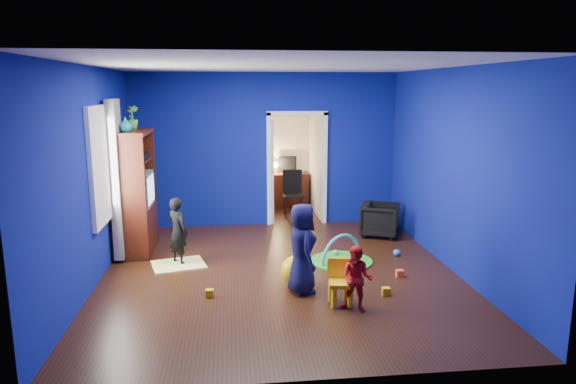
{
  "coord_description": "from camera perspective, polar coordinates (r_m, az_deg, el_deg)",
  "views": [
    {
      "loc": [
        -0.66,
        -6.92,
        2.61
      ],
      "look_at": [
        0.16,
        0.4,
        1.11
      ],
      "focal_mm": 32.0,
      "sensor_mm": 36.0,
      "label": 1
    }
  ],
  "objects": [
    {
      "name": "hopper_ball",
      "position": [
        6.98,
        0.83,
        -8.71
      ],
      "size": [
        0.4,
        0.4,
        0.4
      ],
      "primitive_type": "sphere",
      "color": "yellow",
      "rests_on": "floor"
    },
    {
      "name": "folding_chair",
      "position": [
        10.52,
        0.59,
        -0.29
      ],
      "size": [
        0.4,
        0.4,
        0.92
      ],
      "primitive_type": "cube",
      "color": "black",
      "rests_on": "floor"
    },
    {
      "name": "kid_chair",
      "position": [
        6.39,
        5.86,
        -10.22
      ],
      "size": [
        0.32,
        0.32,
        0.5
      ],
      "primitive_type": "cube",
      "rotation": [
        0.0,
        0.0,
        -0.15
      ],
      "color": "yellow",
      "rests_on": "floor"
    },
    {
      "name": "toy_2",
      "position": [
        6.71,
        -8.71,
        -11.06
      ],
      "size": [
        0.1,
        0.08,
        0.1
      ],
      "primitive_type": "cube",
      "color": "#E09D0B",
      "rests_on": "floor"
    },
    {
      "name": "toy_0",
      "position": [
        7.46,
        12.3,
        -8.84
      ],
      "size": [
        0.1,
        0.08,
        0.1
      ],
      "primitive_type": "cube",
      "color": "#FB5329",
      "rests_on": "floor"
    },
    {
      "name": "armchair",
      "position": [
        9.32,
        10.2,
        -3.06
      ],
      "size": [
        0.85,
        0.84,
        0.59
      ],
      "primitive_type": "imported",
      "rotation": [
        0.0,
        0.0,
        1.16
      ],
      "color": "black",
      "rests_on": "floor"
    },
    {
      "name": "window_left",
      "position": [
        7.57,
        -20.31,
        2.74
      ],
      "size": [
        0.03,
        0.95,
        1.55
      ],
      "primitive_type": "cube",
      "color": "white",
      "rests_on": "wall_left"
    },
    {
      "name": "study_desk",
      "position": [
        11.47,
        0.01,
        0.27
      ],
      "size": [
        0.88,
        0.44,
        0.75
      ],
      "primitive_type": "cube",
      "color": "#3D140A",
      "rests_on": "floor"
    },
    {
      "name": "wall_right",
      "position": [
        7.7,
        17.92,
        2.28
      ],
      "size": [
        0.02,
        5.5,
        2.9
      ],
      "primitive_type": "cube",
      "color": "navy",
      "rests_on": "floor"
    },
    {
      "name": "child_black",
      "position": [
        7.85,
        -12.14,
        -4.26
      ],
      "size": [
        0.44,
        0.44,
        1.02
      ],
      "primitive_type": "imported",
      "rotation": [
        0.0,
        0.0,
        2.35
      ],
      "color": "black",
      "rests_on": "floor"
    },
    {
      "name": "wall_front",
      "position": [
        4.38,
        2.51,
        -3.84
      ],
      "size": [
        5.0,
        0.02,
        2.9
      ],
      "primitive_type": "cube",
      "color": "navy",
      "rests_on": "floor"
    },
    {
      "name": "tv_armoire",
      "position": [
        8.53,
        -16.78,
        -0.0
      ],
      "size": [
        0.58,
        1.14,
        1.96
      ],
      "primitive_type": "cube",
      "color": "#391709",
      "rests_on": "floor"
    },
    {
      "name": "doorway",
      "position": [
        9.88,
        0.99,
        2.42
      ],
      "size": [
        1.16,
        0.1,
        2.1
      ],
      "primitive_type": "cube",
      "color": "white",
      "rests_on": "floor"
    },
    {
      "name": "toy_1",
      "position": [
        8.34,
        11.97,
        -6.6
      ],
      "size": [
        0.11,
        0.11,
        0.11
      ],
      "primitive_type": "sphere",
      "color": "blue",
      "rests_on": "floor"
    },
    {
      "name": "toddler_red",
      "position": [
        6.19,
        7.66,
        -9.54
      ],
      "size": [
        0.48,
        0.44,
        0.8
      ],
      "primitive_type": "imported",
      "rotation": [
        0.0,
        0.0,
        -0.46
      ],
      "color": "red",
      "rests_on": "floor"
    },
    {
      "name": "play_mat",
      "position": [
        7.95,
        5.93,
        -7.63
      ],
      "size": [
        0.94,
        0.94,
        0.03
      ],
      "primitive_type": "cylinder",
      "color": "green",
      "rests_on": "floor"
    },
    {
      "name": "toy_3",
      "position": [
        8.18,
        5.31,
        -6.74
      ],
      "size": [
        0.11,
        0.11,
        0.11
      ],
      "primitive_type": "sphere",
      "color": "green",
      "rests_on": "floor"
    },
    {
      "name": "desk_monitor",
      "position": [
        11.49,
        -0.06,
        3.2
      ],
      "size": [
        0.4,
        0.05,
        0.32
      ],
      "primitive_type": "cube",
      "color": "black",
      "rests_on": "study_desk"
    },
    {
      "name": "vase",
      "position": [
        8.1,
        -17.6,
        7.15
      ],
      "size": [
        0.23,
        0.23,
        0.22
      ],
      "primitive_type": "imported",
      "rotation": [
        0.0,
        0.0,
        0.13
      ],
      "color": "#0D586D",
      "rests_on": "tv_armoire"
    },
    {
      "name": "child_navy",
      "position": [
        6.62,
        1.54,
        -6.28
      ],
      "size": [
        0.46,
        0.63,
        1.18
      ],
      "primitive_type": "imported",
      "rotation": [
        0.0,
        0.0,
        1.73
      ],
      "color": "#0F1439",
      "rests_on": "floor"
    },
    {
      "name": "desk_lamp",
      "position": [
        11.41,
        -1.43,
        3.03
      ],
      "size": [
        0.14,
        0.14,
        0.14
      ],
      "primitive_type": "sphere",
      "color": "#FFD88C",
      "rests_on": "study_desk"
    },
    {
      "name": "wall_back",
      "position": [
        9.77,
        -2.51,
        4.67
      ],
      "size": [
        5.0,
        0.02,
        2.9
      ],
      "primitive_type": "cube",
      "color": "navy",
      "rests_on": "floor"
    },
    {
      "name": "curtain",
      "position": [
        8.12,
        -18.48,
        1.27
      ],
      "size": [
        0.14,
        0.42,
        2.4
      ],
      "primitive_type": "cube",
      "color": "slate",
      "rests_on": "floor"
    },
    {
      "name": "toy_4",
      "position": [
        7.97,
        7.45,
        -7.32
      ],
      "size": [
        0.1,
        0.08,
        0.1
      ],
      "primitive_type": "cube",
      "color": "#CC4CA0",
      "rests_on": "floor"
    },
    {
      "name": "yellow_blanket",
      "position": [
        7.9,
        -12.06,
        -7.92
      ],
      "size": [
        0.88,
        0.77,
        0.03
      ],
      "primitive_type": "cube",
      "rotation": [
        0.0,
        0.0,
        0.26
      ],
      "color": "#F2E07A",
      "rests_on": "floor"
    },
    {
      "name": "potted_plant",
      "position": [
        8.61,
        -16.98,
        7.93
      ],
      "size": [
        0.23,
        0.23,
        0.37
      ],
      "primitive_type": "imported",
      "rotation": [
        0.0,
        0.0,
        -0.12
      ],
      "color": "#3E8E33",
      "rests_on": "tv_armoire"
    },
    {
      "name": "alcove",
      "position": [
        10.71,
        0.39,
        4.21
      ],
      "size": [
        1.0,
        1.75,
        2.5
      ],
      "primitive_type": null,
      "color": "silver",
      "rests_on": "floor"
    },
    {
      "name": "wall_left",
      "position": [
        7.26,
        -21.02,
        1.54
      ],
      "size": [
        0.02,
        5.5,
        2.9
      ],
      "primitive_type": "cube",
      "color": "navy",
      "rests_on": "floor"
    },
    {
      "name": "crt_tv",
      "position": [
        8.52,
        -16.53,
        0.27
      ],
      "size": [
        0.46,
        0.7,
        0.54
      ],
      "primitive_type": "cube",
      "color": "silver",
      "rests_on": "tv_armoire"
    },
    {
      "name": "ceiling",
      "position": [
        6.96,
        -0.99,
        13.89
      ],
      "size": [
        5.0,
        5.5,
        0.01
      ],
      "primitive_type": "cube",
      "color": "white",
      "rests_on": "wall_back"
    },
    {
      "name": "toy_5",
      "position": [
        6.81,
        10.82,
        -10.8
      ],
      "size": [
        0.1,
        0.08,
        0.1
      ],
      "primitive_type": "cube",
      "color": "#EAB30C",
      "rests_on": "floor"
    },
    {
      "name": "book_shelf",
      "position": [
        11.38,
        -0.06,
        8.53
      ],
      "size": [
        0.88,
        0.24,
        0.04
      ],
      "primitive_type": "cube",
      "color": "white",
      "rests_on": "study_desk"
    },
    {
      "name": "floor",
      "position": [
        7.43,
        -0.91,
        -9.06
      ],
      "size": [
        5.0,
        5.5,
        0.01
      ],
      "primitive_type": "cube",
      "color": "black",
      "rests_on": "ground"
    },
    {
      "name": "toy_arch",
      "position": [
        7.95,
        5.94,
        -7.58
      ],
      "size": [
        0.73,
        0.5,
        0.84
      ],
      "primitive_type": "torus",
      "rotation": [
        1.57,
        0.0,
        0.57
      ],
      "color": "#3F8CD8",
      "rests_on": "floor"
    }
  ]
}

